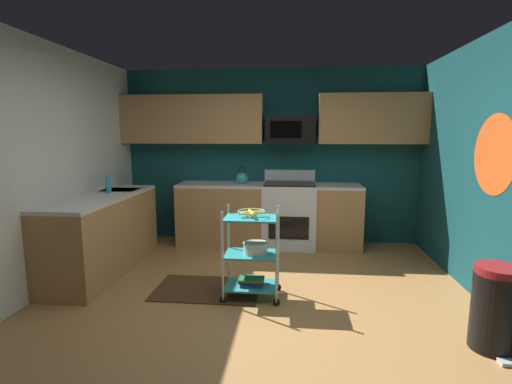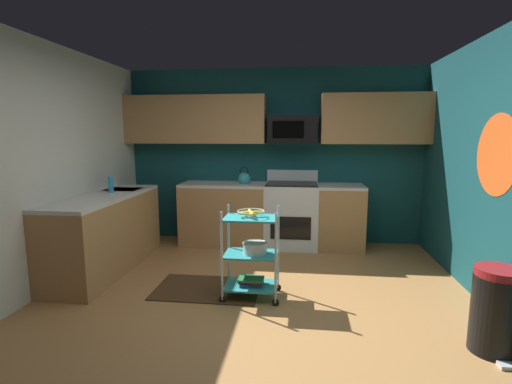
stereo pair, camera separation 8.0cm
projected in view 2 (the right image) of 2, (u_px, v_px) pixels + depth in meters
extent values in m
cube|color=#A87542|center=(253.00, 312.00, 3.53)|extent=(4.40, 4.80, 0.04)
cube|color=#14474C|center=(273.00, 156.00, 5.72)|extent=(4.52, 0.06, 2.60)
cube|color=silver|center=(22.00, 170.00, 3.60)|extent=(0.06, 4.80, 2.60)
cylinder|color=#E5591E|center=(497.00, 155.00, 3.41)|extent=(0.00, 0.76, 0.76)
cube|color=#B27F4C|center=(271.00, 216.00, 5.52)|extent=(2.66, 0.60, 0.88)
cube|color=silver|center=(271.00, 185.00, 5.45)|extent=(2.66, 0.60, 0.04)
cube|color=#B27F4C|center=(106.00, 234.00, 4.53)|extent=(0.60, 1.89, 0.88)
cube|color=silver|center=(104.00, 197.00, 4.46)|extent=(0.60, 1.89, 0.04)
cube|color=#B7BABC|center=(123.00, 195.00, 4.95)|extent=(0.44, 0.36, 0.16)
cube|color=white|center=(291.00, 215.00, 5.49)|extent=(0.76, 0.64, 0.92)
cube|color=black|center=(291.00, 228.00, 5.18)|extent=(0.56, 0.01, 0.32)
cube|color=white|center=(292.00, 176.00, 5.69)|extent=(0.76, 0.06, 0.18)
cube|color=black|center=(292.00, 184.00, 5.41)|extent=(0.72, 0.60, 0.02)
cube|color=#B27F4C|center=(195.00, 120.00, 5.58)|extent=(2.10, 0.33, 0.70)
cube|color=#B27F4C|center=(375.00, 119.00, 5.27)|extent=(1.50, 0.33, 0.70)
cube|color=black|center=(293.00, 130.00, 5.40)|extent=(0.70, 0.38, 0.40)
cube|color=black|center=(288.00, 130.00, 5.22)|extent=(0.44, 0.01, 0.24)
cylinder|color=silver|center=(222.00, 256.00, 3.60)|extent=(0.02, 0.02, 0.88)
cylinder|color=black|center=(222.00, 300.00, 3.67)|extent=(0.07, 0.02, 0.07)
cylinder|color=silver|center=(276.00, 259.00, 3.54)|extent=(0.02, 0.02, 0.88)
cylinder|color=black|center=(275.00, 302.00, 3.61)|extent=(0.07, 0.02, 0.07)
cylinder|color=silver|center=(229.00, 246.00, 3.95)|extent=(0.02, 0.02, 0.88)
cylinder|color=black|center=(229.00, 285.00, 4.02)|extent=(0.07, 0.02, 0.07)
cylinder|color=silver|center=(278.00, 247.00, 3.89)|extent=(0.02, 0.02, 0.88)
cylinder|color=black|center=(278.00, 288.00, 3.96)|extent=(0.07, 0.02, 0.07)
cube|color=teal|center=(251.00, 285.00, 3.80)|extent=(0.52, 0.36, 0.02)
cube|color=teal|center=(251.00, 254.00, 3.75)|extent=(0.52, 0.36, 0.02)
cube|color=teal|center=(251.00, 218.00, 3.69)|extent=(0.52, 0.36, 0.02)
torus|color=silver|center=(251.00, 211.00, 3.68)|extent=(0.27, 0.27, 0.01)
cylinder|color=silver|center=(251.00, 216.00, 3.69)|extent=(0.12, 0.12, 0.02)
ellipsoid|color=yellow|center=(256.00, 213.00, 3.69)|extent=(0.17, 0.09, 0.04)
ellipsoid|color=yellow|center=(250.00, 212.00, 3.73)|extent=(0.09, 0.17, 0.04)
ellipsoid|color=yellow|center=(246.00, 213.00, 3.67)|extent=(0.17, 0.09, 0.04)
ellipsoid|color=yellow|center=(252.00, 214.00, 3.63)|extent=(0.09, 0.17, 0.04)
cylinder|color=silver|center=(255.00, 248.00, 3.73)|extent=(0.24, 0.24, 0.11)
torus|color=silver|center=(255.00, 243.00, 3.73)|extent=(0.25, 0.25, 0.01)
cube|color=#1E4C8C|center=(251.00, 283.00, 3.80)|extent=(0.23, 0.20, 0.02)
cube|color=#B22626|center=(251.00, 281.00, 3.79)|extent=(0.25, 0.16, 0.03)
cube|color=#26723F|center=(251.00, 279.00, 3.79)|extent=(0.26, 0.18, 0.02)
sphere|color=teal|center=(244.00, 179.00, 5.49)|extent=(0.18, 0.18, 0.18)
sphere|color=black|center=(244.00, 173.00, 5.47)|extent=(0.03, 0.03, 0.03)
cone|color=teal|center=(250.00, 177.00, 5.47)|extent=(0.09, 0.04, 0.06)
torus|color=black|center=(244.00, 171.00, 5.47)|extent=(0.12, 0.01, 0.12)
cylinder|color=#2D8CBF|center=(111.00, 185.00, 4.64)|extent=(0.06, 0.06, 0.20)
cylinder|color=black|center=(495.00, 314.00, 2.82)|extent=(0.34, 0.34, 0.60)
cylinder|color=maroon|center=(500.00, 272.00, 2.77)|extent=(0.33, 0.33, 0.06)
cube|color=#B2B2B7|center=(506.00, 366.00, 2.65)|extent=(0.10, 0.08, 0.03)
cube|color=#472D19|center=(208.00, 289.00, 4.00)|extent=(1.10, 0.70, 0.01)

